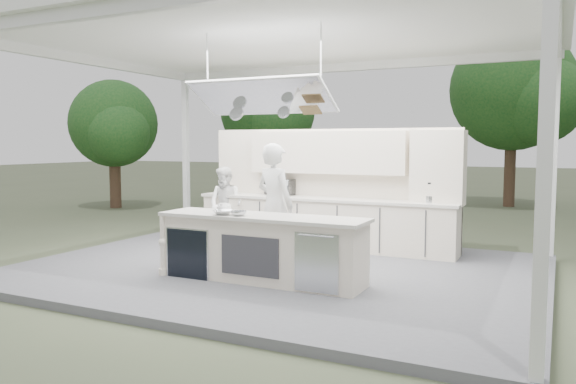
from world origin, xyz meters
The scene contains 12 objects.
ground centered at (0.00, 0.00, 0.00)m, with size 90.00×90.00×0.00m, color #444C34.
stage_deck centered at (0.00, 0.00, 0.06)m, with size 8.00×6.00×0.12m, color #56565B.
tent centered at (0.00, -0.01, 3.71)m, with size 8.20×6.20×3.86m.
demo_island centered at (0.18, -0.91, 0.60)m, with size 3.10×0.79×0.95m.
back_counter centered at (0.00, 1.90, 0.60)m, with size 5.08×0.72×0.95m.
back_wall_unit centered at (0.44, 2.11, 1.57)m, with size 5.05×0.48×2.25m.
tree_cluster centered at (-0.16, 9.77, 3.29)m, with size 19.55×9.40×5.85m.
head_chef centered at (-0.09, 0.07, 1.11)m, with size 0.72×0.47×1.98m, color white.
sous_chef centered at (-1.96, 1.55, 0.88)m, with size 0.73×0.57×1.51m, color white.
toaster_oven centered at (-0.99, 2.06, 1.23)m, with size 0.57×0.39×0.32m, color #ADAFB4.
bowl_large centered at (-0.33, -1.10, 1.11)m, with size 0.29×0.29×0.07m, color silver.
bowl_small centered at (-0.06, -1.10, 1.10)m, with size 0.22×0.22×0.07m, color #B3B5BA.
Camera 1 is at (4.02, -7.88, 2.09)m, focal length 35.00 mm.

